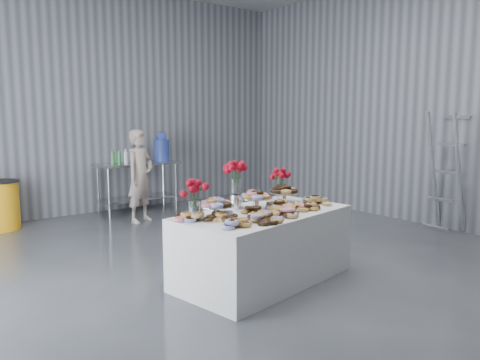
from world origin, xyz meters
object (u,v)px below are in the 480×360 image
object	(u,v)px
water_jug	(162,148)
display_table	(263,246)
trash_barrel	(0,205)
stepladder	(446,172)
prep_table	(138,178)
person	(140,176)

from	to	relation	value
water_jug	display_table	bearing A→B (deg)	-103.38
trash_barrel	stepladder	bearing A→B (deg)	-38.50
display_table	prep_table	xyz separation A→B (m)	(0.49, 4.14, 0.24)
display_table	water_jug	xyz separation A→B (m)	(0.99, 4.14, 0.77)
display_table	water_jug	world-z (taller)	water_jug
prep_table	display_table	bearing A→B (deg)	-96.68
display_table	water_jug	bearing A→B (deg)	76.62
prep_table	stepladder	xyz separation A→B (m)	(3.00, -4.21, 0.30)
person	prep_table	bearing A→B (deg)	43.77
display_table	water_jug	size ratio (longest dim) A/B	3.43
display_table	stepladder	distance (m)	3.53
prep_table	trash_barrel	xyz separation A→B (m)	(-2.29, -0.00, -0.24)
prep_table	person	xyz separation A→B (m)	(-0.33, -0.81, 0.14)
trash_barrel	person	bearing A→B (deg)	-22.38
display_table	trash_barrel	size ratio (longest dim) A/B	2.50
water_jug	stepladder	size ratio (longest dim) A/B	0.30
display_table	stepladder	size ratio (longest dim) A/B	1.03
prep_table	person	size ratio (longest dim) A/B	0.98
trash_barrel	water_jug	bearing A→B (deg)	0.00
person	trash_barrel	size ratio (longest dim) A/B	2.00
person	stepladder	bearing A→B (deg)	-69.93
person	stepladder	size ratio (longest dim) A/B	0.83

